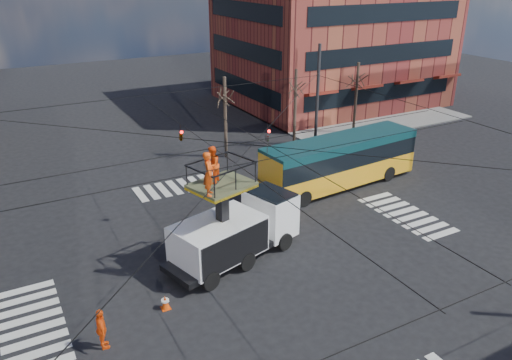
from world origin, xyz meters
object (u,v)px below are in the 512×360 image
object	(u,v)px
city_bus	(340,161)
traffic_cone	(165,302)
utility_truck	(235,221)
worker_ground	(102,329)
flagger	(286,220)

from	to	relation	value
city_bus	traffic_cone	distance (m)	15.76
city_bus	utility_truck	bearing A→B (deg)	-159.19
worker_ground	traffic_cone	bearing A→B (deg)	-66.34
city_bus	flagger	distance (m)	7.56
utility_truck	worker_ground	size ratio (longest dim) A/B	4.36
traffic_cone	city_bus	bearing A→B (deg)	25.78
utility_truck	flagger	xyz separation A→B (m)	(3.33, 0.72, -1.14)
worker_ground	flagger	bearing A→B (deg)	-66.99
utility_truck	city_bus	bearing A→B (deg)	9.37
traffic_cone	worker_ground	distance (m)	3.05
traffic_cone	worker_ground	xyz separation A→B (m)	(-2.79, -1.11, 0.53)
city_bus	worker_ground	world-z (taller)	city_bus
city_bus	traffic_cone	world-z (taller)	city_bus
city_bus	flagger	world-z (taller)	city_bus
traffic_cone	flagger	xyz separation A→B (m)	(7.71, 2.93, 0.55)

